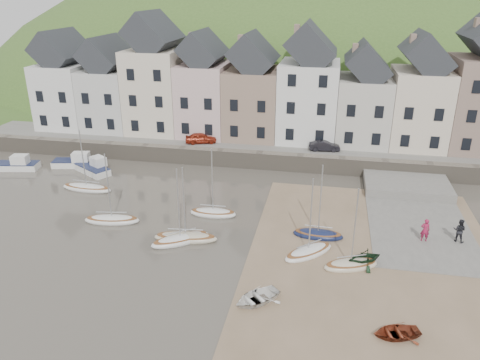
% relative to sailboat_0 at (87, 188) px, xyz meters
% --- Properties ---
extents(ground, '(160.00, 160.00, 0.00)m').
position_rel_sailboat_0_xyz_m(ground, '(15.53, -7.69, -0.26)').
color(ground, '#453F36').
rests_on(ground, ground).
extents(quay_land, '(90.00, 30.00, 1.50)m').
position_rel_sailboat_0_xyz_m(quay_land, '(15.53, 24.31, 0.49)').
color(quay_land, '#3F5E25').
rests_on(quay_land, ground).
extents(quay_street, '(70.00, 7.00, 0.10)m').
position_rel_sailboat_0_xyz_m(quay_street, '(15.53, 12.81, 1.29)').
color(quay_street, slate).
rests_on(quay_street, quay_land).
extents(seawall, '(70.00, 1.20, 1.80)m').
position_rel_sailboat_0_xyz_m(seawall, '(15.53, 9.31, 0.64)').
color(seawall, slate).
rests_on(seawall, ground).
extents(beach, '(18.00, 26.00, 0.06)m').
position_rel_sailboat_0_xyz_m(beach, '(26.53, -7.69, -0.23)').
color(beach, '#7A634A').
rests_on(beach, ground).
extents(slipway, '(8.00, 18.00, 0.12)m').
position_rel_sailboat_0_xyz_m(slipway, '(30.53, 0.31, -0.20)').
color(slipway, slate).
rests_on(slipway, ground).
extents(hillside, '(134.40, 84.00, 84.00)m').
position_rel_sailboat_0_xyz_m(hillside, '(10.53, 52.31, -18.25)').
color(hillside, '#3F5E25').
rests_on(hillside, ground).
extents(townhouse_terrace, '(61.05, 8.00, 13.93)m').
position_rel_sailboat_0_xyz_m(townhouse_terrace, '(17.29, 16.31, 7.06)').
color(townhouse_terrace, silver).
rests_on(townhouse_terrace, quay_land).
extents(sailboat_0, '(5.22, 1.78, 6.32)m').
position_rel_sailboat_0_xyz_m(sailboat_0, '(0.00, 0.00, 0.00)').
color(sailboat_0, white).
rests_on(sailboat_0, ground).
extents(sailboat_1, '(4.82, 2.21, 6.32)m').
position_rel_sailboat_0_xyz_m(sailboat_1, '(5.39, -5.79, 0.00)').
color(sailboat_1, white).
rests_on(sailboat_1, ground).
extents(sailboat_2, '(5.13, 2.04, 6.32)m').
position_rel_sailboat_0_xyz_m(sailboat_2, '(12.36, -7.46, 0.00)').
color(sailboat_2, beige).
rests_on(sailboat_2, ground).
extents(sailboat_3, '(4.10, 1.65, 6.32)m').
position_rel_sailboat_0_xyz_m(sailboat_3, '(13.39, -2.89, 0.01)').
color(sailboat_3, white).
rests_on(sailboat_3, ground).
extents(sailboat_4, '(4.65, 3.99, 6.32)m').
position_rel_sailboat_0_xyz_m(sailboat_4, '(12.05, -7.86, 0.00)').
color(sailboat_4, white).
rests_on(sailboat_4, ground).
extents(sailboat_5, '(3.98, 1.63, 6.32)m').
position_rel_sailboat_0_xyz_m(sailboat_5, '(22.46, -4.99, 0.01)').
color(sailboat_5, '#151E42').
rests_on(sailboat_5, ground).
extents(sailboat_6, '(4.11, 4.06, 6.32)m').
position_rel_sailboat_0_xyz_m(sailboat_6, '(21.88, -7.81, 0.00)').
color(sailboat_6, white).
rests_on(sailboat_6, ground).
extents(sailboat_7, '(4.23, 2.88, 6.32)m').
position_rel_sailboat_0_xyz_m(sailboat_7, '(24.90, -8.95, 0.01)').
color(sailboat_7, beige).
rests_on(sailboat_7, ground).
extents(motorboat_0, '(5.26, 2.70, 1.70)m').
position_rel_sailboat_0_xyz_m(motorboat_0, '(-4.18, 5.81, 0.32)').
color(motorboat_0, white).
rests_on(motorboat_0, ground).
extents(motorboat_1, '(4.95, 2.55, 1.70)m').
position_rel_sailboat_0_xyz_m(motorboat_1, '(-10.12, 3.73, 0.32)').
color(motorboat_1, white).
rests_on(motorboat_1, ground).
extents(motorboat_2, '(4.73, 3.80, 1.70)m').
position_rel_sailboat_0_xyz_m(motorboat_2, '(-1.54, 4.47, 0.32)').
color(motorboat_2, white).
rests_on(motorboat_2, ground).
extents(rowboat_white, '(3.77, 3.77, 0.64)m').
position_rel_sailboat_0_xyz_m(rowboat_white, '(19.03, -14.11, 0.12)').
color(rowboat_white, white).
rests_on(rowboat_white, beach).
extents(rowboat_green, '(3.22, 3.09, 1.31)m').
position_rel_sailboat_0_xyz_m(rowboat_green, '(25.81, -8.53, 0.46)').
color(rowboat_green, black).
rests_on(rowboat_green, beach).
extents(rowboat_red, '(3.16, 2.66, 0.56)m').
position_rel_sailboat_0_xyz_m(rowboat_red, '(27.24, -15.66, 0.08)').
color(rowboat_red, maroon).
rests_on(rowboat_red, beach).
extents(person_red, '(0.68, 0.45, 1.86)m').
position_rel_sailboat_0_xyz_m(person_red, '(30.51, -4.17, 0.79)').
color(person_red, '#9C1C42').
rests_on(person_red, slipway).
extents(person_dark, '(1.13, 1.03, 1.88)m').
position_rel_sailboat_0_xyz_m(person_dark, '(33.07, -3.75, 0.80)').
color(person_dark, black).
rests_on(person_dark, slipway).
extents(car_left, '(3.84, 2.46, 1.22)m').
position_rel_sailboat_0_xyz_m(car_left, '(8.26, 11.81, 1.95)').
color(car_left, maroon).
rests_on(car_left, quay_street).
extents(car_right, '(3.46, 1.51, 1.11)m').
position_rel_sailboat_0_xyz_m(car_right, '(22.37, 11.81, 1.89)').
color(car_right, black).
rests_on(car_right, quay_street).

